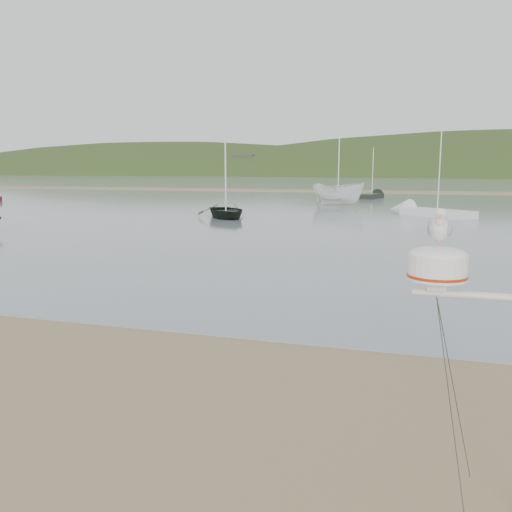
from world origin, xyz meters
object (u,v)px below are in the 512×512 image
(sailboat_dark_mid, at_px, (376,195))
(sailboat_white_near, at_px, (416,211))
(boat_white, at_px, (338,175))
(boat_dark, at_px, (226,184))

(sailboat_dark_mid, xyz_separation_m, sailboat_white_near, (4.54, -21.18, -0.00))
(boat_white, xyz_separation_m, sailboat_white_near, (6.73, -7.93, -2.39))
(boat_dark, xyz_separation_m, boat_white, (5.33, 14.11, 0.41))
(boat_white, distance_m, sailboat_dark_mid, 13.64)
(sailboat_white_near, bearing_deg, boat_white, 130.33)
(sailboat_dark_mid, bearing_deg, boat_white, -99.42)
(boat_dark, bearing_deg, sailboat_dark_mid, 39.56)
(boat_white, distance_m, sailboat_white_near, 10.67)
(boat_white, bearing_deg, sailboat_dark_mid, 16.46)
(boat_dark, distance_m, sailboat_white_near, 13.70)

